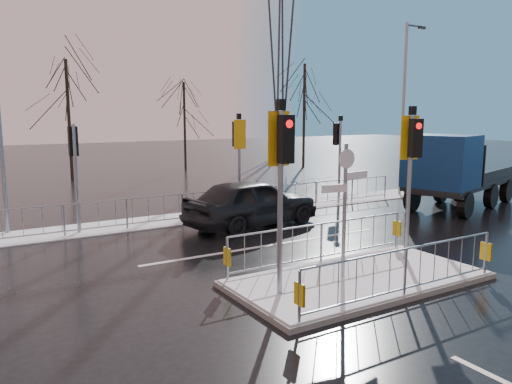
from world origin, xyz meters
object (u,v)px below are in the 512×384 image
traffic_island (358,266)px  flatbed_truck (450,170)px  street_lamp_right (405,102)px  car_far_lane (252,202)px

traffic_island → flatbed_truck: (9.04, 4.55, 1.24)m
traffic_island → flatbed_truck: traffic_island is taller
traffic_island → street_lamp_right: size_ratio=0.75×
car_far_lane → flatbed_truck: (8.17, -1.70, 0.79)m
traffic_island → car_far_lane: (0.87, 6.25, 0.45)m
flatbed_truck → street_lamp_right: 5.05m
flatbed_truck → street_lamp_right: size_ratio=0.88×
car_far_lane → flatbed_truck: flatbed_truck is taller
flatbed_truck → traffic_island: bearing=-153.3°
car_far_lane → flatbed_truck: size_ratio=0.70×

